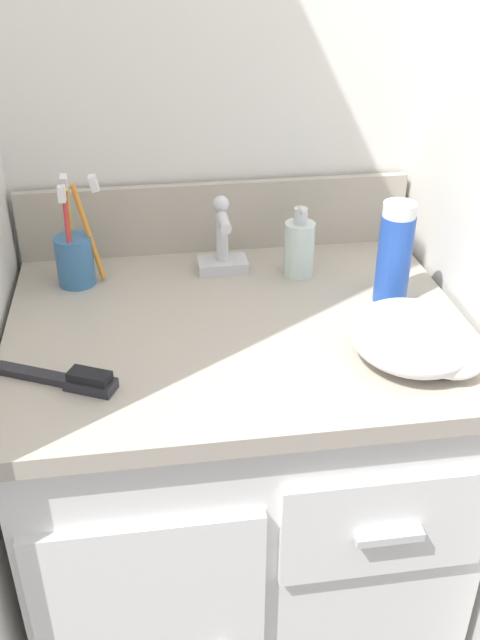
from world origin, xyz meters
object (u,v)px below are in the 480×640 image
(toothbrush_cup, at_px, (75,255))
(soap_dispenser, at_px, (299,247))
(hand_towel, at_px, (420,339))
(shaving_cream_can, at_px, (395,254))
(hairbrush, at_px, (71,379))

(toothbrush_cup, xyz_separation_m, soap_dispenser, (0.39, -0.02, -0.00))
(soap_dispenser, bearing_deg, toothbrush_cup, 176.94)
(toothbrush_cup, distance_m, hand_towel, 0.60)
(shaving_cream_can, bearing_deg, hairbrush, -161.51)
(toothbrush_cup, height_order, shaving_cream_can, toothbrush_cup)
(toothbrush_cup, relative_size, hand_towel, 0.99)
(soap_dispenser, distance_m, hairbrush, 0.49)
(hairbrush, distance_m, hand_towel, 0.50)
(soap_dispenser, bearing_deg, shaving_cream_can, -41.97)
(toothbrush_cup, relative_size, hairbrush, 1.10)
(toothbrush_cup, height_order, soap_dispenser, toothbrush_cup)
(shaving_cream_can, height_order, hairbrush, shaving_cream_can)
(soap_dispenser, bearing_deg, hairbrush, -142.98)
(shaving_cream_can, distance_m, hand_towel, 0.19)
(hairbrush, bearing_deg, hand_towel, 25.60)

